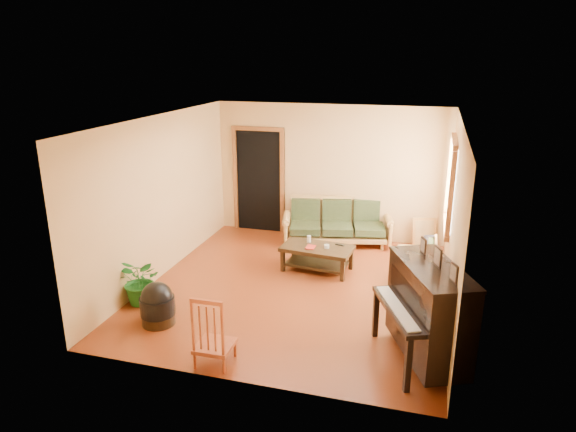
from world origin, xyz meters
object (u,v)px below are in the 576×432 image
(ceramic_crock, at_px, (429,242))
(footstool, at_px, (158,309))
(coffee_table, at_px, (317,258))
(piano, at_px, (429,314))
(armchair, at_px, (414,261))
(red_chair, at_px, (214,328))
(sofa, at_px, (337,222))
(potted_plant, at_px, (141,281))

(ceramic_crock, bearing_deg, footstool, -131.42)
(coffee_table, distance_m, piano, 2.90)
(armchair, relative_size, red_chair, 0.83)
(armchair, relative_size, footstool, 1.59)
(footstool, xyz_separation_m, red_chair, (1.11, -0.64, 0.23))
(coffee_table, bearing_deg, footstool, -125.49)
(coffee_table, distance_m, footstool, 2.87)
(armchair, height_order, ceramic_crock, armchair)
(coffee_table, bearing_deg, piano, -50.36)
(armchair, height_order, piano, piano)
(coffee_table, xyz_separation_m, red_chair, (-0.56, -2.98, 0.24))
(sofa, xyz_separation_m, ceramic_crock, (1.71, 0.24, -0.30))
(sofa, height_order, coffee_table, sofa)
(red_chair, bearing_deg, footstool, 149.24)
(piano, height_order, ceramic_crock, piano)
(footstool, distance_m, potted_plant, 0.70)
(sofa, bearing_deg, piano, -76.78)
(piano, relative_size, ceramic_crock, 5.35)
(coffee_table, distance_m, potted_plant, 2.89)
(coffee_table, height_order, armchair, armchair)
(sofa, bearing_deg, coffee_table, -106.45)
(coffee_table, distance_m, ceramic_crock, 2.40)
(armchair, distance_m, ceramic_crock, 1.67)
(armchair, height_order, potted_plant, armchair)
(red_chair, height_order, ceramic_crock, red_chair)
(potted_plant, bearing_deg, red_chair, -33.98)
(sofa, bearing_deg, footstool, -128.38)
(piano, relative_size, red_chair, 1.50)
(piano, distance_m, ceramic_crock, 3.83)
(sofa, distance_m, ceramic_crock, 1.76)
(potted_plant, bearing_deg, footstool, -41.74)
(red_chair, bearing_deg, armchair, 52.89)
(red_chair, xyz_separation_m, ceramic_crock, (2.35, 4.56, -0.32))
(coffee_table, height_order, piano, piano)
(piano, xyz_separation_m, footstool, (-3.50, -0.13, -0.38))
(ceramic_crock, xyz_separation_m, potted_plant, (-3.98, -3.47, 0.23))
(piano, bearing_deg, armchair, 72.96)
(footstool, height_order, potted_plant, potted_plant)
(armchair, bearing_deg, coffee_table, 177.57)
(armchair, bearing_deg, sofa, 136.47)
(footstool, relative_size, potted_plant, 0.65)
(armchair, xyz_separation_m, ceramic_crock, (0.21, 1.64, -0.25))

